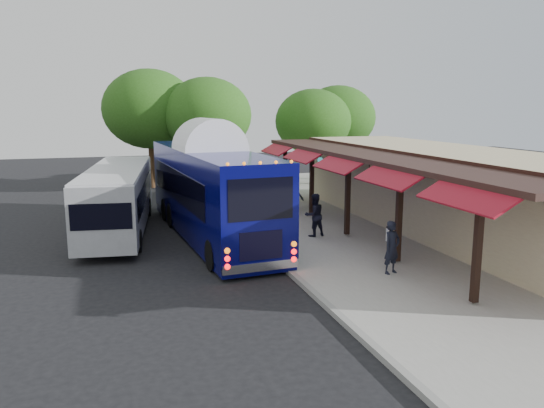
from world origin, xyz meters
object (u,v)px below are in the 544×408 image
object	(u,v)px
ped_b	(314,215)
ped_d	(293,195)
sign_board	(388,237)
city_bus	(118,196)
ped_c	(277,193)
ped_a	(392,247)
coach_bus	(210,187)

from	to	relation	value
ped_b	ped_d	size ratio (longest dim) A/B	1.06
ped_b	sign_board	size ratio (longest dim) A/B	1.70
ped_b	city_bus	bearing A→B (deg)	-36.85
ped_c	ped_d	world-z (taller)	ped_c
city_bus	ped_a	distance (m)	12.29
ped_a	city_bus	bearing A→B (deg)	112.83
ped_b	sign_board	world-z (taller)	ped_b
ped_a	ped_d	xyz separation A→B (m)	(0.37, 10.52, -0.02)
ped_d	coach_bus	bearing A→B (deg)	57.25
coach_bus	city_bus	world-z (taller)	coach_bus
coach_bus	ped_a	size ratio (longest dim) A/B	7.29
ped_c	ped_d	distance (m)	0.86
ped_d	ped_b	bearing A→B (deg)	102.01
ped_a	ped_c	size ratio (longest dim) A/B	0.87
coach_bus	ped_b	distance (m)	4.45
coach_bus	ped_c	bearing A→B (deg)	36.59
ped_c	ped_d	xyz separation A→B (m)	(0.84, -0.04, -0.14)
ped_a	coach_bus	bearing A→B (deg)	103.71
coach_bus	ped_d	bearing A→B (deg)	31.00
ped_a	ped_b	xyz separation A→B (m)	(-0.54, 5.30, 0.03)
ped_d	sign_board	distance (m)	8.78
city_bus	sign_board	size ratio (longest dim) A/B	10.27
city_bus	ped_b	world-z (taller)	city_bus
city_bus	ped_a	xyz separation A→B (m)	(8.12, -9.21, -0.55)
ped_c	sign_board	size ratio (longest dim) A/B	1.88
coach_bus	sign_board	bearing A→B (deg)	-49.28
city_bus	sign_board	bearing A→B (deg)	-32.43
coach_bus	city_bus	size ratio (longest dim) A/B	1.16
sign_board	ped_c	bearing A→B (deg)	112.82
coach_bus	ped_c	world-z (taller)	coach_bus
ped_b	ped_d	distance (m)	5.29
ped_b	sign_board	distance (m)	3.82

